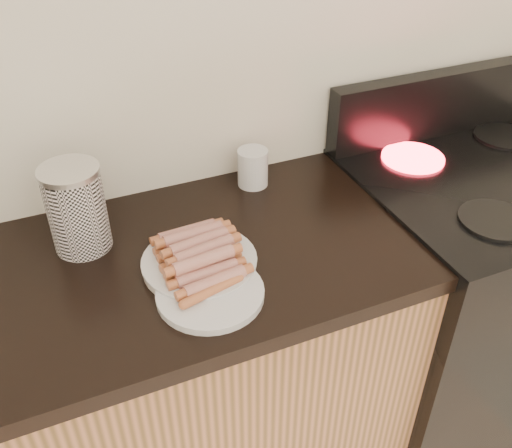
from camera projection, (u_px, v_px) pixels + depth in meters
name	position (u px, v px, depth m)	size (l,w,h in m)	color
wall_back	(187.00, 36.00, 1.35)	(4.00, 0.04, 2.60)	silver
stove	(465.00, 295.00, 1.86)	(0.76, 0.65, 0.91)	black
stove_panel	(441.00, 103.00, 1.74)	(0.76, 0.06, 0.20)	black
burner_near_left	(495.00, 220.00, 1.40)	(0.18, 0.18, 0.01)	black
burner_far_left	(413.00, 158.00, 1.66)	(0.18, 0.18, 0.01)	#FF1E2D
burner_far_right	(504.00, 136.00, 1.77)	(0.18, 0.18, 0.01)	black
main_plate	(200.00, 264.00, 1.28)	(0.26, 0.26, 0.02)	silver
side_plate	(210.00, 293.00, 1.20)	(0.23, 0.23, 0.02)	silver
hotdog_pile	(199.00, 252.00, 1.26)	(0.14, 0.23, 0.05)	#9C343B
plain_sausages	(210.00, 287.00, 1.19)	(0.14, 0.08, 0.02)	#B27A4A
canister	(77.00, 209.00, 1.29)	(0.14, 0.14, 0.21)	white
mug	(253.00, 168.00, 1.54)	(0.08, 0.08, 0.10)	white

